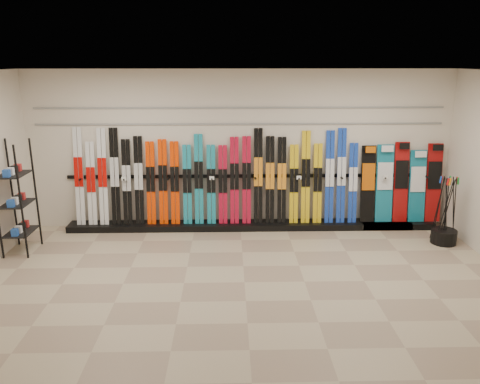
{
  "coord_description": "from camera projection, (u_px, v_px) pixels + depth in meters",
  "views": [
    {
      "loc": [
        -0.22,
        -6.25,
        3.17
      ],
      "look_at": [
        -0.04,
        1.0,
        1.1
      ],
      "focal_mm": 35.0,
      "sensor_mm": 36.0,
      "label": 1
    }
  ],
  "objects": [
    {
      "name": "floor",
      "position": [
        244.0,
        282.0,
        6.88
      ],
      "size": [
        8.0,
        8.0,
        0.0
      ],
      "primitive_type": "plane",
      "color": "gray",
      "rests_on": "ground"
    },
    {
      "name": "slatwall_rail_0",
      "position": [
        240.0,
        124.0,
        8.72
      ],
      "size": [
        7.6,
        0.02,
        0.03
      ],
      "primitive_type": "cube",
      "color": "gray",
      "rests_on": "back_wall"
    },
    {
      "name": "pole_bin",
      "position": [
        444.0,
        236.0,
        8.32
      ],
      "size": [
        0.44,
        0.44,
        0.25
      ],
      "primitive_type": "cylinder",
      "color": "black",
      "rests_on": "floor"
    },
    {
      "name": "ski_poles",
      "position": [
        446.0,
        210.0,
        8.23
      ],
      "size": [
        0.38,
        0.29,
        1.18
      ],
      "color": "black",
      "rests_on": "pole_bin"
    },
    {
      "name": "skis",
      "position": [
        216.0,
        181.0,
        8.87
      ],
      "size": [
        5.37,
        0.27,
        1.83
      ],
      "color": "silver",
      "rests_on": "ski_rack_base"
    },
    {
      "name": "accessory_rack",
      "position": [
        16.0,
        198.0,
        7.75
      ],
      "size": [
        0.4,
        0.6,
        1.9
      ],
      "primitive_type": "cube",
      "color": "black",
      "rests_on": "floor"
    },
    {
      "name": "snowboards",
      "position": [
        401.0,
        184.0,
        8.98
      ],
      "size": [
        1.56,
        0.24,
        1.54
      ],
      "color": "black",
      "rests_on": "ski_rack_base"
    },
    {
      "name": "slatwall_rail_1",
      "position": [
        240.0,
        108.0,
        8.64
      ],
      "size": [
        7.6,
        0.02,
        0.03
      ],
      "primitive_type": "cube",
      "color": "gray",
      "rests_on": "back_wall"
    },
    {
      "name": "ceiling",
      "position": [
        245.0,
        72.0,
        6.06
      ],
      "size": [
        8.0,
        8.0,
        0.0
      ],
      "primitive_type": "plane",
      "rotation": [
        3.14,
        0.0,
        0.0
      ],
      "color": "silver",
      "rests_on": "back_wall"
    },
    {
      "name": "back_wall",
      "position": [
        240.0,
        150.0,
        8.88
      ],
      "size": [
        8.0,
        0.0,
        8.0
      ],
      "primitive_type": "plane",
      "rotation": [
        1.57,
        0.0,
        0.0
      ],
      "color": "beige",
      "rests_on": "floor"
    },
    {
      "name": "ski_rack_base",
      "position": [
        252.0,
        225.0,
        9.06
      ],
      "size": [
        8.0,
        0.4,
        0.12
      ],
      "primitive_type": "cube",
      "color": "black",
      "rests_on": "floor"
    }
  ]
}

